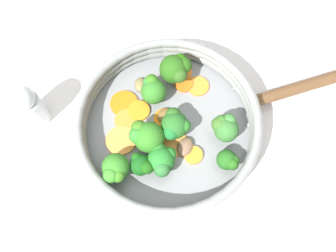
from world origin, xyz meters
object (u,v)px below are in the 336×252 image
at_px(skillet, 168,131).
at_px(carrot_slice_7, 225,125).
at_px(broccoli_floret_3, 146,136).
at_px(mushroom_piece_2, 140,85).
at_px(broccoli_floret_5, 176,69).
at_px(mushroom_piece_1, 185,147).
at_px(carrot_slice_2, 194,155).
at_px(broccoli_floret_6, 228,160).
at_px(salt_shaker, 29,106).
at_px(carrot_slice_1, 184,84).
at_px(carrot_slice_4, 121,139).
at_px(carrot_slice_11, 139,111).
at_px(carrot_slice_10, 124,104).
at_px(broccoli_floret_8, 174,125).
at_px(broccoli_floret_7, 162,160).
at_px(mushroom_piece_0, 165,115).
at_px(carrot_slice_8, 127,121).
at_px(carrot_slice_9, 178,72).
at_px(carrot_slice_0, 142,136).
at_px(broccoli_floret_1, 225,127).
at_px(carrot_slice_6, 167,118).
at_px(carrot_slice_5, 173,142).
at_px(broccoli_floret_2, 141,165).
at_px(broccoli_floret_0, 115,169).
at_px(carrot_slice_3, 198,86).
at_px(broccoli_floret_4, 153,90).

bearing_deg(skillet, carrot_slice_7, -100.44).
relative_size(broccoli_floret_3, mushroom_piece_2, 2.13).
height_order(broccoli_floret_5, mushroom_piece_1, broccoli_floret_5).
height_order(carrot_slice_2, broccoli_floret_6, broccoli_floret_6).
height_order(carrot_slice_2, salt_shaker, salt_shaker).
bearing_deg(carrot_slice_1, carrot_slice_4, 118.80).
bearing_deg(carrot_slice_11, salt_shaker, 76.34).
height_order(carrot_slice_1, carrot_slice_2, same).
distance_m(carrot_slice_10, broccoli_floret_5, 0.10).
relative_size(skillet, broccoli_floret_8, 5.46).
relative_size(broccoli_floret_6, mushroom_piece_2, 1.47).
height_order(carrot_slice_7, broccoli_floret_7, broccoli_floret_7).
relative_size(carrot_slice_1, mushroom_piece_0, 1.14).
bearing_deg(broccoli_floret_3, carrot_slice_8, 27.57).
distance_m(carrot_slice_9, carrot_slice_11, 0.10).
xyz_separation_m(carrot_slice_0, mushroom_piece_0, (0.03, -0.04, 0.00)).
relative_size(broccoli_floret_8, mushroom_piece_2, 1.96).
height_order(carrot_slice_11, broccoli_floret_1, broccoli_floret_1).
bearing_deg(broccoli_floret_8, carrot_slice_4, 84.39).
relative_size(mushroom_piece_2, salt_shaker, 0.26).
relative_size(carrot_slice_0, carrot_slice_2, 1.36).
bearing_deg(carrot_slice_10, carrot_slice_6, -125.20).
distance_m(carrot_slice_1, mushroom_piece_2, 0.07).
bearing_deg(carrot_slice_8, carrot_slice_5, -131.40).
bearing_deg(mushroom_piece_0, carrot_slice_6, -153.49).
height_order(skillet, carrot_slice_6, carrot_slice_6).
height_order(carrot_slice_1, broccoli_floret_6, broccoli_floret_6).
bearing_deg(carrot_slice_8, broccoli_floret_2, -176.46).
height_order(carrot_slice_0, carrot_slice_7, same).
bearing_deg(carrot_slice_4, carrot_slice_1, -61.20).
distance_m(carrot_slice_8, carrot_slice_9, 0.12).
height_order(carrot_slice_0, salt_shaker, salt_shaker).
bearing_deg(broccoli_floret_0, broccoli_floret_2, -93.35).
distance_m(carrot_slice_3, carrot_slice_6, 0.08).
bearing_deg(broccoli_floret_3, broccoli_floret_5, -36.87).
relative_size(carrot_slice_8, mushroom_piece_2, 1.57).
distance_m(carrot_slice_6, carrot_slice_7, 0.09).
bearing_deg(broccoli_floret_3, broccoli_floret_1, -98.23).
relative_size(carrot_slice_6, broccoli_floret_3, 0.69).
distance_m(carrot_slice_2, broccoli_floret_4, 0.12).
distance_m(carrot_slice_6, broccoli_floret_3, 0.06).
bearing_deg(carrot_slice_0, mushroom_piece_2, -12.28).
height_order(carrot_slice_5, broccoli_floret_5, broccoli_floret_5).
bearing_deg(broccoli_floret_8, skillet, 55.71).
bearing_deg(mushroom_piece_1, carrot_slice_6, 14.37).
height_order(broccoli_floret_3, broccoli_floret_4, broccoli_floret_3).
height_order(carrot_slice_10, broccoli_floret_7, broccoli_floret_7).
distance_m(carrot_slice_11, mushroom_piece_2, 0.05).
relative_size(carrot_slice_4, broccoli_floret_6, 1.28).
bearing_deg(carrot_slice_2, carrot_slice_4, 62.15).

